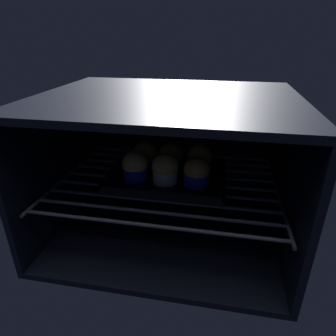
% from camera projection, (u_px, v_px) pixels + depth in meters
% --- Properties ---
extents(oven_cavity, '(0.59, 0.47, 0.37)m').
position_uv_depth(oven_cavity, '(170.00, 163.00, 0.77)').
color(oven_cavity, black).
rests_on(oven_cavity, ground).
extents(oven_rack, '(0.55, 0.42, 0.01)m').
position_uv_depth(oven_rack, '(167.00, 182.00, 0.75)').
color(oven_rack, '#444756').
rests_on(oven_rack, oven_cavity).
extents(baking_tray, '(0.29, 0.22, 0.02)m').
position_uv_depth(baking_tray, '(168.00, 176.00, 0.75)').
color(baking_tray, black).
rests_on(baking_tray, oven_rack).
extents(muffin_row0_col0, '(0.06, 0.06, 0.07)m').
position_uv_depth(muffin_row0_col0, '(135.00, 166.00, 0.72)').
color(muffin_row0_col0, '#1928B7').
rests_on(muffin_row0_col0, baking_tray).
extents(muffin_row0_col1, '(0.06, 0.06, 0.07)m').
position_uv_depth(muffin_row0_col1, '(166.00, 169.00, 0.70)').
color(muffin_row0_col1, silver).
rests_on(muffin_row0_col1, baking_tray).
extents(muffin_row0_col2, '(0.06, 0.06, 0.07)m').
position_uv_depth(muffin_row0_col2, '(196.00, 173.00, 0.69)').
color(muffin_row0_col2, '#1928B7').
rests_on(muffin_row0_col2, baking_tray).
extents(muffin_row1_col0, '(0.06, 0.06, 0.07)m').
position_uv_depth(muffin_row1_col0, '(145.00, 156.00, 0.78)').
color(muffin_row1_col0, '#0C8C84').
rests_on(muffin_row1_col0, baking_tray).
extents(muffin_row1_col1, '(0.07, 0.07, 0.07)m').
position_uv_depth(muffin_row1_col1, '(169.00, 158.00, 0.77)').
color(muffin_row1_col1, '#1928B7').
rests_on(muffin_row1_col1, baking_tray).
extents(muffin_row1_col2, '(0.06, 0.06, 0.07)m').
position_uv_depth(muffin_row1_col2, '(199.00, 159.00, 0.75)').
color(muffin_row1_col2, '#1928B7').
rests_on(muffin_row1_col2, baking_tray).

